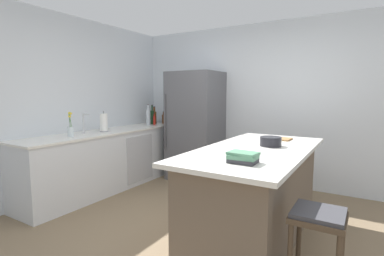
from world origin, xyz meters
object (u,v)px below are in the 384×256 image
Objects in this scene: syrup_bottle at (164,119)px; refrigerator at (195,126)px; kitchen_island at (255,192)px; cutting_board at (278,139)px; paper_towel_roll at (104,123)px; mixing_bowl at (271,141)px; soda_bottle at (148,117)px; whiskey_bottle at (154,117)px; cookbook_stack at (243,157)px; bar_stool at (318,227)px; sink_faucet at (84,123)px; hot_sauce_bottle at (154,120)px; flower_vase at (71,129)px; wine_bottle at (152,117)px.

refrigerator is at bearing -11.28° from syrup_bottle.
kitchen_island is 0.84m from cutting_board.
mixing_bowl is (2.53, -0.00, -0.06)m from paper_towel_roll.
whiskey_bottle is at bearing 106.81° from soda_bottle.
refrigerator is 1.53m from paper_towel_roll.
cookbook_stack is at bearing -51.23° from refrigerator.
bar_stool is at bearing -31.53° from soda_bottle.
mixing_bowl is (-0.03, 0.85, 0.01)m from cookbook_stack.
whiskey_bottle is (-3.23, 2.21, 0.49)m from bar_stool.
sink_faucet is 1.61m from whiskey_bottle.
hot_sauce_bottle is at bearing 141.41° from cookbook_stack.
mixing_bowl is at bearing -37.14° from refrigerator.
flower_vase is 2.52m from cookbook_stack.
whiskey_bottle is 1.46× the size of mixing_bowl.
whiskey_bottle reaches higher than mixing_bowl.
kitchen_island is 7.21× the size of cutting_board.
wine_bottle is 0.21m from soda_bottle.
refrigerator is at bearing 154.68° from cutting_board.
syrup_bottle is 0.23m from wine_bottle.
syrup_bottle is at bearing 89.85° from hot_sauce_bottle.
cutting_board is (0.04, 0.69, 0.47)m from kitchen_island.
sink_faucet is at bearing -92.98° from soda_bottle.
bar_stool is at bearing -43.34° from refrigerator.
cookbook_stack is (0.11, -0.66, 0.50)m from kitchen_island.
bar_stool is at bearing -64.66° from cutting_board.
whiskey_bottle is at bearing 145.63° from bar_stool.
wine_bottle is 0.17m from hot_sauce_bottle.
syrup_bottle is at bearing 88.17° from paper_towel_roll.
syrup_bottle is 0.79× the size of cutting_board.
mixing_bowl is at bearing -0.05° from paper_towel_roll.
soda_bottle reaches higher than cookbook_stack.
kitchen_island is 2.51m from paper_towel_roll.
whiskey_bottle is at bearing -142.95° from syrup_bottle.
wine_bottle is at bearing 141.52° from cookbook_stack.
hot_sauce_bottle is 0.98× the size of mixing_bowl.
paper_towel_roll is 2.53m from mixing_bowl.
paper_towel_roll reaches higher than bar_stool.
syrup_bottle is (-2.39, 1.62, 0.53)m from kitchen_island.
soda_bottle is 2.74m from mixing_bowl.
bar_stool is 3.72m from soda_bottle.
flower_vase is at bearing 174.78° from bar_stool.
wine_bottle is at bearing 154.50° from mixing_bowl.
wine_bottle is at bearing 109.73° from soda_bottle.
syrup_bottle is at bearing 81.56° from soda_bottle.
whiskey_bottle is at bearing 149.07° from kitchen_island.
mixing_bowl is (0.09, 0.19, 0.51)m from kitchen_island.
hot_sauce_bottle is at bearing 87.76° from paper_towel_roll.
flower_vase is at bearing -113.24° from refrigerator.
refrigerator is 2.76× the size of bar_stool.
cookbook_stack is at bearing -39.38° from whiskey_bottle.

